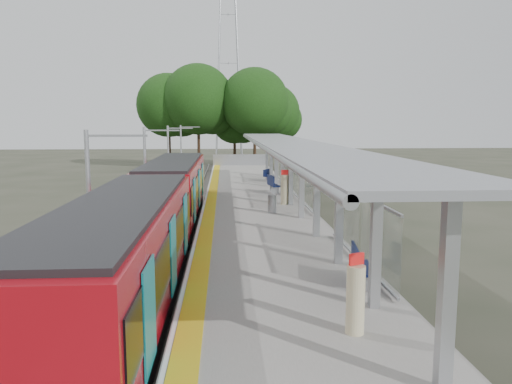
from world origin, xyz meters
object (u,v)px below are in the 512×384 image
(train, at_px, (157,211))
(bench_far, at_px, (268,175))
(bench_near, at_px, (360,265))
(info_pillar_far, at_px, (285,189))
(litter_bin, at_px, (272,204))
(info_pillar_near, at_px, (355,299))
(bench_mid, at_px, (273,184))

(train, bearing_deg, bench_far, 72.34)
(train, relative_size, bench_far, 19.36)
(train, xyz_separation_m, bench_near, (6.61, -6.55, -0.47))
(bench_near, relative_size, bench_far, 1.18)
(bench_far, xyz_separation_m, info_pillar_far, (-0.03, -11.63, 0.36))
(train, height_order, litter_bin, train)
(info_pillar_near, bearing_deg, bench_far, 68.03)
(bench_mid, bearing_deg, train, -124.65)
(bench_far, distance_m, info_pillar_near, 29.36)
(bench_far, bearing_deg, litter_bin, -69.53)
(bench_near, distance_m, info_pillar_near, 3.48)
(train, relative_size, info_pillar_near, 15.14)
(bench_mid, relative_size, info_pillar_near, 0.98)
(train, xyz_separation_m, bench_far, (6.20, 19.48, -0.56))
(bench_far, bearing_deg, bench_mid, -67.75)
(train, bearing_deg, litter_bin, 44.53)
(info_pillar_far, bearing_deg, train, -120.36)
(bench_mid, height_order, info_pillar_near, info_pillar_near)
(info_pillar_far, relative_size, litter_bin, 2.12)
(bench_near, bearing_deg, train, 143.14)
(bench_far, relative_size, info_pillar_near, 0.78)
(litter_bin, bearing_deg, train, -135.47)
(train, bearing_deg, info_pillar_near, -60.42)
(bench_far, relative_size, info_pillar_far, 0.72)
(bench_far, bearing_deg, train, -83.21)
(bench_mid, distance_m, litter_bin, 7.40)
(bench_far, xyz_separation_m, litter_bin, (-1.00, -14.36, -0.03))
(train, height_order, bench_mid, train)
(bench_mid, bearing_deg, litter_bin, -104.90)
(bench_mid, xyz_separation_m, info_pillar_near, (-0.33, -22.35, 0.17))
(train, height_order, info_pillar_near, train)
(bench_near, bearing_deg, bench_far, 98.80)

